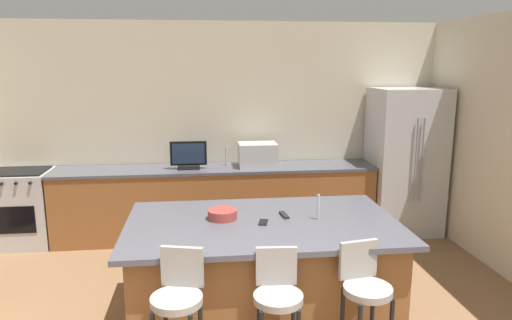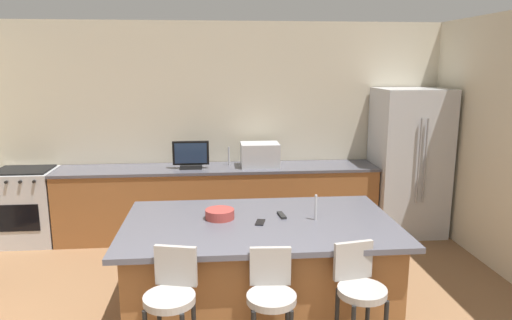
% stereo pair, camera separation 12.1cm
% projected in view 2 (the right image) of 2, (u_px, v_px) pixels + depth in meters
% --- Properties ---
extents(wall_back, '(6.25, 0.12, 2.73)m').
position_uv_depth(wall_back, '(224.00, 128.00, 6.18)').
color(wall_back, beige).
rests_on(wall_back, ground_plane).
extents(counter_back, '(4.03, 0.62, 0.92)m').
position_uv_depth(counter_back, '(219.00, 202.00, 5.99)').
color(counter_back, brown).
rests_on(counter_back, ground_plane).
extents(kitchen_island, '(2.27, 1.35, 0.91)m').
position_uv_depth(kitchen_island, '(260.00, 271.00, 3.99)').
color(kitchen_island, black).
rests_on(kitchen_island, ground_plane).
extents(refrigerator, '(0.88, 0.77, 1.89)m').
position_uv_depth(refrigerator, '(408.00, 162.00, 6.04)').
color(refrigerator, '#B7BABF').
rests_on(refrigerator, ground_plane).
extents(range_oven, '(0.71, 0.63, 0.94)m').
position_uv_depth(range_oven, '(27.00, 206.00, 5.78)').
color(range_oven, '#B7BABF').
rests_on(range_oven, ground_plane).
extents(microwave, '(0.48, 0.36, 0.30)m').
position_uv_depth(microwave, '(260.00, 155.00, 5.91)').
color(microwave, '#B7BABF').
rests_on(microwave, counter_back).
extents(tv_monitor, '(0.45, 0.16, 0.35)m').
position_uv_depth(tv_monitor, '(191.00, 156.00, 5.78)').
color(tv_monitor, black).
rests_on(tv_monitor, counter_back).
extents(sink_faucet_back, '(0.02, 0.02, 0.24)m').
position_uv_depth(sink_faucet_back, '(229.00, 156.00, 5.98)').
color(sink_faucet_back, '#B2B2B7').
rests_on(sink_faucet_back, counter_back).
extents(sink_faucet_island, '(0.02, 0.02, 0.22)m').
position_uv_depth(sink_faucet_island, '(316.00, 207.00, 3.92)').
color(sink_faucet_island, '#B2B2B7').
rests_on(sink_faucet_island, kitchen_island).
extents(bar_stool_left, '(0.35, 0.37, 1.01)m').
position_uv_depth(bar_stool_left, '(172.00, 310.00, 3.07)').
color(bar_stool_left, gray).
rests_on(bar_stool_left, ground_plane).
extents(bar_stool_center, '(0.34, 0.35, 0.95)m').
position_uv_depth(bar_stool_center, '(271.00, 306.00, 3.19)').
color(bar_stool_center, gray).
rests_on(bar_stool_center, ground_plane).
extents(bar_stool_right, '(0.34, 0.36, 0.97)m').
position_uv_depth(bar_stool_right, '(359.00, 300.00, 3.26)').
color(bar_stool_right, gray).
rests_on(bar_stool_right, ground_plane).
extents(fruit_bowl, '(0.25, 0.25, 0.08)m').
position_uv_depth(fruit_bowl, '(220.00, 214.00, 3.97)').
color(fruit_bowl, '#993833').
rests_on(fruit_bowl, kitchen_island).
extents(cell_phone, '(0.10, 0.16, 0.01)m').
position_uv_depth(cell_phone, '(260.00, 222.00, 3.87)').
color(cell_phone, black).
rests_on(cell_phone, kitchen_island).
extents(tv_remote, '(0.06, 0.17, 0.02)m').
position_uv_depth(tv_remote, '(282.00, 215.00, 4.03)').
color(tv_remote, black).
rests_on(tv_remote, kitchen_island).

